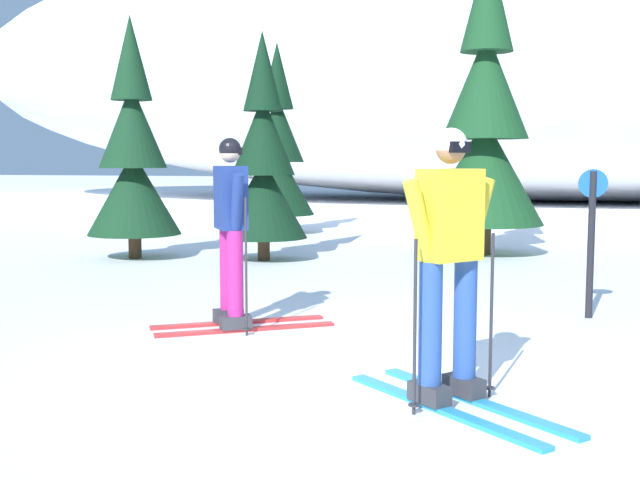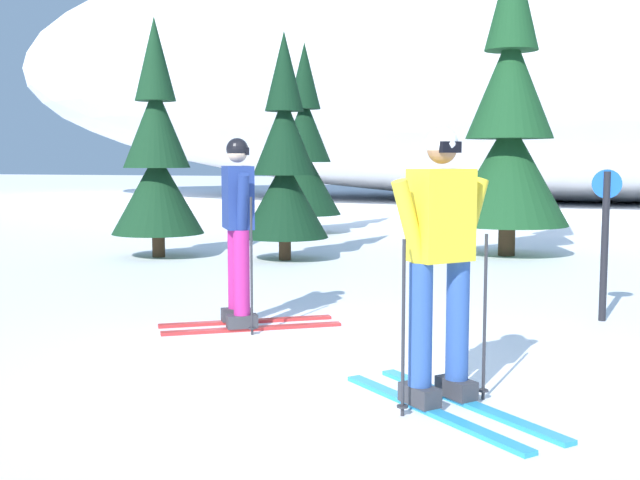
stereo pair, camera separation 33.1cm
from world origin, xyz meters
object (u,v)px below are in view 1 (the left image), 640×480
object	(u,v)px
skier_yellow_jacket	(450,263)
pine_tree_left	(278,154)
pine_tree_center_left	(263,165)
trail_marker_post	(591,234)
pine_tree_far_left	(133,158)
skier_navy_jacket	(232,229)
pine_tree_center	(485,126)

from	to	relation	value
skier_yellow_jacket	pine_tree_left	bearing A→B (deg)	111.94
pine_tree_center_left	trail_marker_post	size ratio (longest dim) A/B	2.38
pine_tree_far_left	skier_navy_jacket	bearing A→B (deg)	-54.30
skier_navy_jacket	pine_tree_center	bearing A→B (deg)	72.06
pine_tree_center_left	pine_tree_center	bearing A→B (deg)	25.39
skier_navy_jacket	skier_yellow_jacket	bearing A→B (deg)	-40.77
pine_tree_center	trail_marker_post	size ratio (longest dim) A/B	3.40
skier_navy_jacket	pine_tree_center_left	xyz separation A→B (m)	(-1.22, 4.81, 0.54)
skier_yellow_jacket	pine_tree_center	size ratio (longest dim) A/B	0.35
skier_navy_jacket	pine_tree_far_left	size ratio (longest dim) A/B	0.47
skier_navy_jacket	pine_tree_left	xyz separation A→B (m)	(-2.28, 9.14, 0.73)
skier_navy_jacket	skier_yellow_jacket	distance (m)	2.83
skier_navy_jacket	skier_yellow_jacket	xyz separation A→B (m)	(2.14, -1.85, -0.01)
skier_yellow_jacket	pine_tree_far_left	distance (m)	8.45
trail_marker_post	skier_navy_jacket	bearing A→B (deg)	-158.55
skier_yellow_jacket	pine_tree_far_left	world-z (taller)	pine_tree_far_left
skier_yellow_jacket	trail_marker_post	distance (m)	3.35
skier_yellow_jacket	trail_marker_post	world-z (taller)	skier_yellow_jacket
skier_yellow_jacket	trail_marker_post	xyz separation A→B (m)	(1.15, 3.14, -0.08)
pine_tree_far_left	pine_tree_center_left	bearing A→B (deg)	6.36
pine_tree_left	pine_tree_far_left	bearing A→B (deg)	-102.54
skier_navy_jacket	trail_marker_post	xyz separation A→B (m)	(3.29, 1.29, -0.09)
pine_tree_far_left	pine_tree_center_left	size ratio (longest dim) A/B	1.08
skier_yellow_jacket	pine_tree_left	distance (m)	11.87
pine_tree_center	skier_navy_jacket	bearing A→B (deg)	-107.94
pine_tree_center	skier_yellow_jacket	bearing A→B (deg)	-89.45
pine_tree_center_left	pine_tree_center	size ratio (longest dim) A/B	0.70
pine_tree_center_left	trail_marker_post	bearing A→B (deg)	-37.95
pine_tree_far_left	pine_tree_center	world-z (taller)	pine_tree_center
pine_tree_far_left	pine_tree_center	xyz separation A→B (m)	(5.36, 1.79, 0.52)
pine_tree_left	trail_marker_post	xyz separation A→B (m)	(5.57, -7.85, -0.83)
pine_tree_far_left	pine_tree_left	xyz separation A→B (m)	(1.01, 4.56, 0.08)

